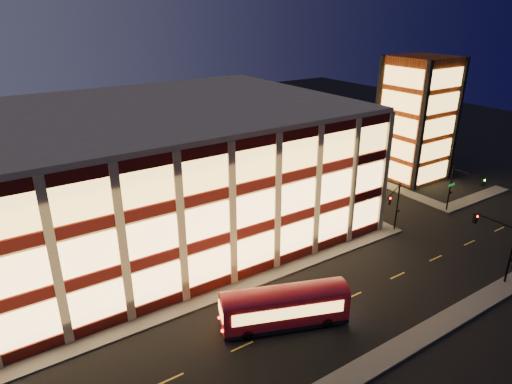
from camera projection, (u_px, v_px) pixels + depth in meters
ground at (225, 300)px, 40.98m from camera, size 200.00×200.00×0.00m
sidewalk_office_south at (190, 305)px, 40.17m from camera, size 54.00×2.00×0.15m
sidewalk_office_east at (303, 188)px, 65.89m from camera, size 2.00×30.00×0.15m
sidewalk_tower_south at (474, 198)px, 62.37m from camera, size 14.00×2.00×0.15m
sidewalk_tower_west at (358, 174)px, 71.57m from camera, size 2.00×30.00×0.15m
office_building at (122, 176)px, 49.74m from camera, size 50.45×30.45×14.50m
stair_tower at (416, 119)px, 67.39m from camera, size 8.60×8.60×18.00m
traffic_signal_far at (395, 202)px, 51.07m from camera, size 3.79×1.87×6.00m
traffic_signal_right at (462, 184)px, 56.25m from camera, size 1.20×4.37×6.00m
traffic_signal_near at (498, 238)px, 43.07m from camera, size 0.32×4.45×6.00m
trolley_bus at (284, 305)px, 37.08m from camera, size 10.65×6.15×3.52m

